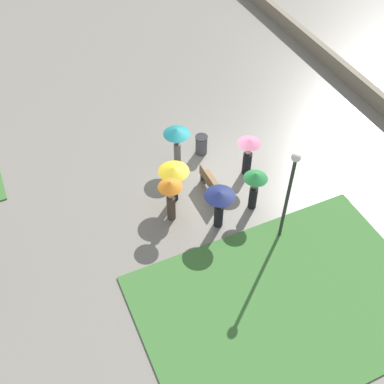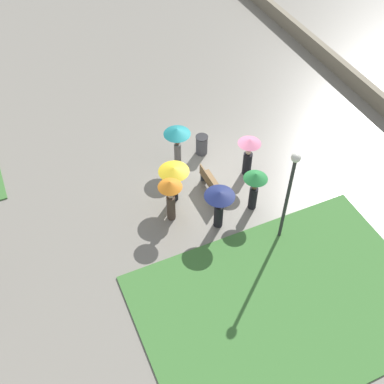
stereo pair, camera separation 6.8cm
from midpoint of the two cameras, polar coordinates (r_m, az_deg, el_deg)
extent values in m
plane|color=gray|center=(20.39, 1.63, 2.58)|extent=(90.00, 90.00, 0.00)
cube|color=#427A38|center=(16.75, 10.79, -12.88)|extent=(6.55, 9.56, 0.06)
cube|color=brown|center=(19.25, 2.39, 0.94)|extent=(1.67, 0.43, 0.05)
cube|color=brown|center=(19.01, 1.93, 1.29)|extent=(1.67, 0.06, 0.45)
cube|color=#383D42|center=(18.98, 3.36, -0.99)|extent=(0.08, 0.38, 0.40)
cube|color=#383D42|center=(19.86, 1.43, 1.89)|extent=(0.08, 0.38, 0.40)
cylinder|color=#2D2D30|center=(16.93, 11.03, -1.08)|extent=(0.12, 0.12, 3.84)
sphere|color=white|center=(15.46, 12.12, 4.04)|extent=(0.32, 0.32, 0.32)
cylinder|color=#4C4C51|center=(20.89, 1.02, 5.59)|extent=(0.50, 0.50, 0.88)
cylinder|color=black|center=(20.59, 1.04, 6.54)|extent=(0.55, 0.55, 0.03)
cylinder|color=black|center=(18.03, 3.06, -2.80)|extent=(0.42, 0.42, 1.06)
sphere|color=tan|center=(17.55, 3.14, -1.46)|extent=(0.22, 0.22, 0.22)
cylinder|color=#4C4C4F|center=(17.33, 3.18, -0.84)|extent=(0.02, 0.02, 0.35)
cone|color=navy|center=(17.13, 3.22, -0.23)|extent=(1.13, 1.13, 0.19)
cylinder|color=black|center=(18.75, 7.12, -0.67)|extent=(0.44, 0.44, 1.05)
sphere|color=brown|center=(18.29, 7.30, 0.64)|extent=(0.21, 0.21, 0.21)
cylinder|color=#4C4C4F|center=(18.09, 7.38, 1.25)|extent=(0.02, 0.02, 0.35)
cone|color=#237A38|center=(17.88, 7.47, 1.92)|extent=(0.92, 0.92, 0.25)
cylinder|color=#47382D|center=(18.21, -2.59, -1.87)|extent=(0.46, 0.46, 1.16)
sphere|color=tan|center=(17.69, -2.66, -0.41)|extent=(0.22, 0.22, 0.22)
cylinder|color=#4C4C4F|center=(17.48, -2.69, 0.22)|extent=(0.02, 0.02, 0.35)
cone|color=orange|center=(17.26, -2.73, 0.92)|extent=(0.91, 0.91, 0.27)
cylinder|color=black|center=(20.05, 6.43, 3.41)|extent=(0.47, 0.47, 1.06)
sphere|color=beige|center=(19.61, 6.58, 4.77)|extent=(0.23, 0.23, 0.23)
cylinder|color=#4C4C4F|center=(19.42, 6.65, 5.39)|extent=(0.02, 0.02, 0.35)
cone|color=pink|center=(19.23, 6.73, 6.02)|extent=(0.94, 0.94, 0.22)
cylinder|color=black|center=(18.91, -2.19, 0.21)|extent=(0.35, 0.35, 1.01)
sphere|color=tan|center=(18.47, -2.24, 1.47)|extent=(0.20, 0.20, 0.20)
cylinder|color=#4C4C4F|center=(18.28, -2.27, 2.07)|extent=(0.02, 0.02, 0.35)
cone|color=gold|center=(18.09, -2.29, 2.67)|extent=(1.19, 1.19, 0.19)
cylinder|color=slate|center=(20.42, -1.84, 4.63)|extent=(0.35, 0.35, 1.01)
sphere|color=brown|center=(20.01, -1.89, 5.91)|extent=(0.21, 0.21, 0.21)
cylinder|color=#4C4C4F|center=(19.83, -1.91, 6.52)|extent=(0.02, 0.02, 0.35)
cone|color=#197075|center=(19.63, -1.93, 7.20)|extent=(1.12, 1.12, 0.27)
camera|label=1|loc=(0.03, -90.10, -0.11)|focal=45.00mm
camera|label=2|loc=(0.03, 89.90, 0.11)|focal=45.00mm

